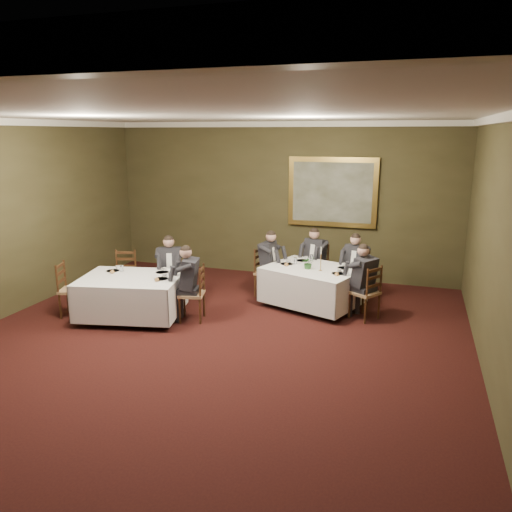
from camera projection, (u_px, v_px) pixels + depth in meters
The scene contains 26 objects.
ground at pixel (189, 364), 7.21m from camera, with size 10.00×10.00×0.00m, color black.
ceiling at pixel (181, 113), 6.37m from camera, with size 8.00×10.00×0.10m, color silver.
back_wall at pixel (281, 200), 11.41m from camera, with size 8.00×0.10×3.50m, color #37321B.
right_wall at pixel (509, 271), 5.59m from camera, with size 0.10×10.00×3.50m, color #37321B.
crown_molding at pixel (181, 118), 6.38m from camera, with size 8.00×10.00×0.12m.
table_main at pixel (313, 284), 9.53m from camera, with size 2.06×1.81×0.67m.
table_second at pixel (132, 294), 8.93m from camera, with size 1.99×1.67×0.67m.
chair_main_backleft at pixel (315, 278), 10.52m from camera, with size 0.55×0.54×1.00m.
diner_main_backleft at pixel (315, 267), 10.46m from camera, with size 0.54×0.58×1.35m.
chair_main_backright at pixel (355, 285), 9.98m from camera, with size 0.54×0.53×1.00m.
diner_main_backright at pixel (355, 275), 9.91m from camera, with size 0.52×0.57×1.35m.
chair_main_endleft at pixel (266, 282), 10.21m from camera, with size 0.47×0.49×1.00m.
diner_main_endleft at pixel (267, 271), 10.15m from camera, with size 0.53×0.46×1.35m.
chair_main_endright at pixel (365, 304), 8.92m from camera, with size 0.59×0.60×1.00m.
diner_main_endright at pixel (365, 291), 8.87m from camera, with size 0.62×0.60×1.35m.
chair_sec_backleft at pixel (125, 287), 9.89m from camera, with size 0.53×0.52×1.00m.
chair_sec_backright at pixel (171, 288), 9.79m from camera, with size 0.57×0.56×1.00m.
diner_sec_backright at pixel (171, 277), 9.73m from camera, with size 0.56×0.60×1.35m.
chair_sec_endright at pixel (193, 305), 8.86m from camera, with size 0.51×0.53×1.00m.
diner_sec_endright at pixel (192, 292), 8.80m from camera, with size 0.56×0.50×1.35m.
chair_sec_endleft at pixel (73, 300), 9.08m from camera, with size 0.54×0.55×1.00m.
centerpiece at pixel (308, 262), 9.36m from camera, with size 0.23×0.20×0.26m, color #2D5926.
candlestick at pixel (321, 262), 9.23m from camera, with size 0.07×0.07×0.47m.
place_setting_table_main at pixel (305, 259), 10.00m from camera, with size 0.33×0.31×0.14m.
place_setting_table_second at pixel (116, 269), 9.26m from camera, with size 0.33×0.31×0.14m.
painting at pixel (332, 192), 10.94m from camera, with size 1.96×0.09×1.52m.
Camera 1 is at (2.96, -6.00, 3.25)m, focal length 35.00 mm.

